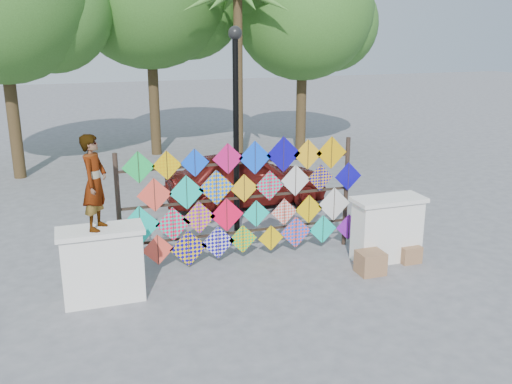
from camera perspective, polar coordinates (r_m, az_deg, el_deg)
ground at (r=10.76m, az=-0.31°, el=-8.15°), size 80.00×80.00×0.00m
parapet_left at (r=9.87m, az=-15.09°, el=-6.97°), size 1.40×0.65×1.28m
parapet_right at (r=11.44m, az=12.97°, el=-3.57°), size 1.40×0.65×1.28m
kite_rack at (r=11.00m, az=-1.20°, el=-0.85°), size 4.92×0.24×2.42m
tree_east at (r=20.54m, az=4.96°, el=17.67°), size 5.40×4.80×7.42m
palm_tree at (r=18.10m, az=-1.84°, el=17.82°), size 3.62×3.62×5.83m
vendor_woman at (r=9.41m, az=-15.85°, el=0.93°), size 0.58×0.67×1.56m
sedan at (r=14.62m, az=-1.06°, el=1.41°), size 4.19×1.78×1.41m
lamppost at (r=11.93m, az=-2.03°, el=7.77°), size 0.28×0.28×4.46m
cardboard_box_near at (r=10.90m, az=11.38°, el=-6.94°), size 0.48×0.43×0.43m
cardboard_box_far at (r=11.61m, az=15.02°, el=-5.95°), size 0.40×0.37×0.34m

